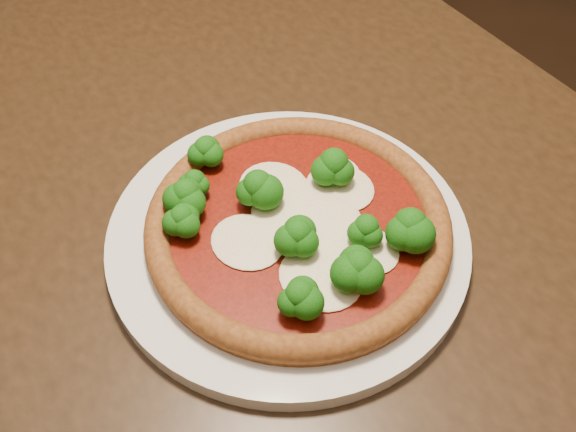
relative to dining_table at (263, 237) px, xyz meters
The scene contains 4 objects.
floor 0.68m from the dining_table, behind, with size 4.00×4.00×0.00m, color black.
dining_table is the anchor object (origin of this frame).
plate 0.15m from the dining_table, 32.29° to the right, with size 0.35×0.35×0.02m, color silver.
pizza 0.17m from the dining_table, 27.97° to the right, with size 0.29×0.29×0.06m.
Camera 1 is at (0.53, -0.39, 1.25)m, focal length 40.00 mm.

